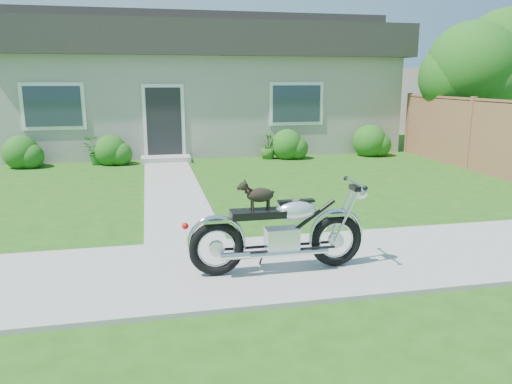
{
  "coord_description": "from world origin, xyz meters",
  "views": [
    {
      "loc": [
        -1.97,
        -5.84,
        2.34
      ],
      "look_at": [
        -0.49,
        1.0,
        0.75
      ],
      "focal_mm": 35.0,
      "sensor_mm": 36.0,
      "label": 1
    }
  ],
  "objects_px": {
    "house": "(203,84)",
    "potted_plant_right": "(268,146)",
    "potted_plant_left": "(96,151)",
    "fence": "(471,134)",
    "tree_far": "(511,59)",
    "tree_near": "(476,71)",
    "motorcycle_with_dog": "(282,231)"
  },
  "relations": [
    {
      "from": "house",
      "to": "potted_plant_right",
      "type": "xyz_separation_m",
      "value": [
        1.52,
        -3.44,
        -1.76
      ]
    },
    {
      "from": "potted_plant_left",
      "to": "fence",
      "type": "bearing_deg",
      "value": -16.09
    },
    {
      "from": "fence",
      "to": "potted_plant_left",
      "type": "bearing_deg",
      "value": 163.91
    },
    {
      "from": "house",
      "to": "potted_plant_right",
      "type": "distance_m",
      "value": 4.16
    },
    {
      "from": "fence",
      "to": "potted_plant_left",
      "type": "xyz_separation_m",
      "value": [
        -9.71,
        2.8,
        -0.56
      ]
    },
    {
      "from": "house",
      "to": "tree_far",
      "type": "bearing_deg",
      "value": -14.23
    },
    {
      "from": "house",
      "to": "potted_plant_right",
      "type": "height_order",
      "value": "house"
    },
    {
      "from": "tree_near",
      "to": "tree_far",
      "type": "relative_size",
      "value": 0.85
    },
    {
      "from": "potted_plant_right",
      "to": "potted_plant_left",
      "type": "bearing_deg",
      "value": 180.0
    },
    {
      "from": "tree_near",
      "to": "tree_far",
      "type": "distance_m",
      "value": 3.26
    },
    {
      "from": "fence",
      "to": "potted_plant_left",
      "type": "relative_size",
      "value": 8.72
    },
    {
      "from": "house",
      "to": "tree_far",
      "type": "distance_m",
      "value": 10.53
    },
    {
      "from": "house",
      "to": "motorcycle_with_dog",
      "type": "bearing_deg",
      "value": -92.06
    },
    {
      "from": "tree_far",
      "to": "potted_plant_left",
      "type": "distance_m",
      "value": 13.86
    },
    {
      "from": "tree_near",
      "to": "potted_plant_right",
      "type": "xyz_separation_m",
      "value": [
        -6.04,
        1.03,
        -2.17
      ]
    },
    {
      "from": "fence",
      "to": "potted_plant_left",
      "type": "height_order",
      "value": "fence"
    },
    {
      "from": "fence",
      "to": "potted_plant_left",
      "type": "distance_m",
      "value": 10.12
    },
    {
      "from": "tree_far",
      "to": "motorcycle_with_dog",
      "type": "distance_m",
      "value": 14.57
    },
    {
      "from": "tree_near",
      "to": "house",
      "type": "bearing_deg",
      "value": 149.37
    },
    {
      "from": "tree_far",
      "to": "potted_plant_right",
      "type": "distance_m",
      "value": 9.09
    },
    {
      "from": "potted_plant_left",
      "to": "motorcycle_with_dog",
      "type": "relative_size",
      "value": 0.34
    },
    {
      "from": "house",
      "to": "tree_far",
      "type": "relative_size",
      "value": 2.68
    },
    {
      "from": "house",
      "to": "motorcycle_with_dog",
      "type": "height_order",
      "value": "house"
    },
    {
      "from": "tree_far",
      "to": "potted_plant_right",
      "type": "bearing_deg",
      "value": -174.3
    },
    {
      "from": "fence",
      "to": "potted_plant_right",
      "type": "height_order",
      "value": "fence"
    },
    {
      "from": "fence",
      "to": "tree_near",
      "type": "relative_size",
      "value": 1.65
    },
    {
      "from": "house",
      "to": "fence",
      "type": "height_order",
      "value": "house"
    },
    {
      "from": "house",
      "to": "potted_plant_right",
      "type": "relative_size",
      "value": 15.83
    },
    {
      "from": "house",
      "to": "potted_plant_left",
      "type": "xyz_separation_m",
      "value": [
        -3.41,
        -3.44,
        -1.78
      ]
    },
    {
      "from": "tree_far",
      "to": "potted_plant_left",
      "type": "height_order",
      "value": "tree_far"
    },
    {
      "from": "tree_far",
      "to": "house",
      "type": "bearing_deg",
      "value": 165.77
    },
    {
      "from": "house",
      "to": "potted_plant_right",
      "type": "bearing_deg",
      "value": -66.23
    }
  ]
}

